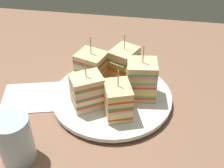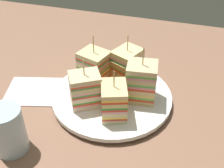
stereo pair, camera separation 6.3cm
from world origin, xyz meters
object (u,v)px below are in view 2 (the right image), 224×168
(plate, at_px, (112,97))
(chip_pile, at_px, (108,93))
(spoon, at_px, (85,70))
(sandwich_wedge_2, at_px, (114,101))
(napkin, at_px, (34,91))
(sandwich_wedge_4, at_px, (127,66))
(sandwich_wedge_3, at_px, (141,82))
(sandwich_wedge_1, at_px, (86,90))
(drinking_glass, at_px, (9,133))
(sandwich_wedge_0, at_px, (95,68))

(plate, height_order, chip_pile, chip_pile)
(spoon, bearing_deg, plate, 31.11)
(sandwich_wedge_2, distance_m, spoon, 0.20)
(napkin, bearing_deg, chip_pile, 5.01)
(sandwich_wedge_2, distance_m, sandwich_wedge_4, 0.12)
(sandwich_wedge_3, distance_m, napkin, 0.26)
(sandwich_wedge_1, bearing_deg, drinking_glass, -154.81)
(plate, height_order, sandwich_wedge_1, sandwich_wedge_1)
(sandwich_wedge_0, relative_size, spoon, 0.94)
(plate, relative_size, chip_pile, 4.50)
(sandwich_wedge_2, distance_m, sandwich_wedge_3, 0.08)
(sandwich_wedge_1, bearing_deg, plate, 14.12)
(sandwich_wedge_1, xyz_separation_m, drinking_glass, (-0.10, -0.14, -0.02))
(sandwich_wedge_1, distance_m, sandwich_wedge_2, 0.07)
(sandwich_wedge_3, relative_size, drinking_glass, 1.36)
(sandwich_wedge_0, height_order, drinking_glass, sandwich_wedge_0)
(sandwich_wedge_1, bearing_deg, sandwich_wedge_4, 28.65)
(sandwich_wedge_4, bearing_deg, chip_pile, 3.32)
(sandwich_wedge_1, relative_size, drinking_glass, 1.18)
(chip_pile, xyz_separation_m, spoon, (-0.09, 0.10, -0.02))
(napkin, relative_size, drinking_glass, 1.35)
(chip_pile, bearing_deg, sandwich_wedge_3, 10.87)
(plate, bearing_deg, drinking_glass, -127.05)
(napkin, height_order, drinking_glass, drinking_glass)
(sandwich_wedge_0, bearing_deg, chip_pile, -25.33)
(sandwich_wedge_2, relative_size, napkin, 0.85)
(sandwich_wedge_1, distance_m, chip_pile, 0.06)
(chip_pile, xyz_separation_m, napkin, (-0.18, -0.02, -0.02))
(sandwich_wedge_2, height_order, spoon, sandwich_wedge_2)
(sandwich_wedge_1, relative_size, sandwich_wedge_2, 1.03)
(sandwich_wedge_4, distance_m, chip_pile, 0.08)
(sandwich_wedge_0, height_order, napkin, sandwich_wedge_0)
(sandwich_wedge_0, xyz_separation_m, sandwich_wedge_3, (0.12, -0.03, 0.00))
(spoon, bearing_deg, sandwich_wedge_3, 45.91)
(sandwich_wedge_0, xyz_separation_m, sandwich_wedge_2, (0.07, -0.09, -0.00))
(sandwich_wedge_4, distance_m, spoon, 0.14)
(sandwich_wedge_1, bearing_deg, sandwich_wedge_2, -43.25)
(sandwich_wedge_1, bearing_deg, chip_pile, 15.62)
(napkin, distance_m, drinking_glass, 0.18)
(sandwich_wedge_3, xyz_separation_m, spoon, (-0.17, 0.09, -0.06))
(sandwich_wedge_0, relative_size, chip_pile, 2.06)
(napkin, xyz_separation_m, drinking_glass, (0.05, -0.17, 0.04))
(sandwich_wedge_1, height_order, spoon, sandwich_wedge_1)
(chip_pile, xyz_separation_m, drinking_glass, (-0.13, -0.18, 0.02))
(sandwich_wedge_2, height_order, napkin, sandwich_wedge_2)
(spoon, bearing_deg, sandwich_wedge_2, 22.50)
(chip_pile, height_order, napkin, chip_pile)
(sandwich_wedge_3, xyz_separation_m, napkin, (-0.25, -0.03, -0.06))
(spoon, xyz_separation_m, napkin, (-0.09, -0.12, -0.00))
(sandwich_wedge_4, relative_size, spoon, 0.93)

